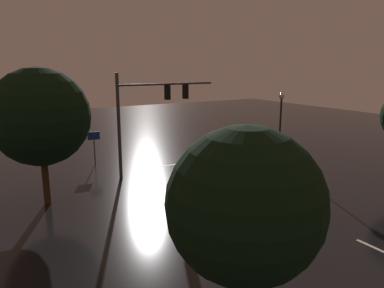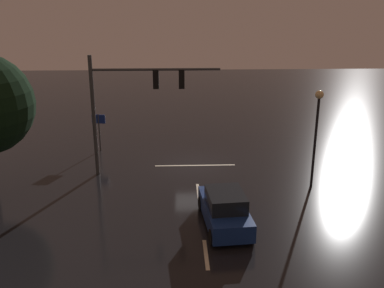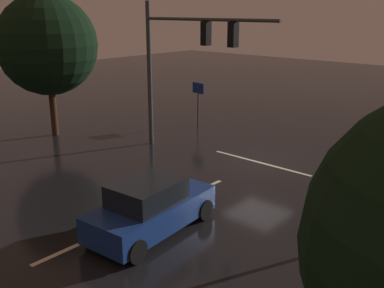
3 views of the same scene
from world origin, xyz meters
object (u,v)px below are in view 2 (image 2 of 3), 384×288
object	(u,v)px
street_lamp_left_kerb	(317,121)
route_sign	(99,124)
car_approaching	(225,209)
traffic_signal_assembly	(133,95)

from	to	relation	value
street_lamp_left_kerb	route_sign	distance (m)	14.34
car_approaching	street_lamp_left_kerb	xyz separation A→B (m)	(-5.26, -4.15, 2.94)
car_approaching	street_lamp_left_kerb	size ratio (longest dim) A/B	0.83
traffic_signal_assembly	route_sign	xyz separation A→B (m)	(2.78, -4.25, -2.89)
traffic_signal_assembly	route_sign	world-z (taller)	traffic_signal_assembly
traffic_signal_assembly	route_sign	size ratio (longest dim) A/B	2.80
car_approaching	street_lamp_left_kerb	bearing A→B (deg)	-141.70
car_approaching	route_sign	world-z (taller)	route_sign
car_approaching	route_sign	bearing A→B (deg)	-55.43
car_approaching	route_sign	size ratio (longest dim) A/B	1.74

